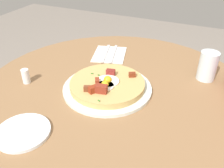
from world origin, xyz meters
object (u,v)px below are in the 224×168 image
object	(u,v)px
breakfast_pizza	(107,84)
fork	(113,54)
pizza_plate	(107,88)
salt_shaker	(26,76)
dining_table	(116,123)
bread_plate	(23,132)
water_glass	(208,66)
knife	(106,53)

from	to	relation	value
breakfast_pizza	fork	distance (m)	0.29
pizza_plate	salt_shaker	distance (m)	0.31
dining_table	fork	distance (m)	0.32
breakfast_pizza	bread_plate	bearing A→B (deg)	157.25
breakfast_pizza	bread_plate	xyz separation A→B (m)	(-0.30, 0.12, -0.02)
dining_table	water_glass	xyz separation A→B (m)	(0.20, -0.29, 0.23)
salt_shaker	dining_table	bearing A→B (deg)	-71.94
fork	salt_shaker	xyz separation A→B (m)	(-0.35, 0.20, 0.02)
pizza_plate	water_glass	bearing A→B (deg)	-54.32
dining_table	breakfast_pizza	size ratio (longest dim) A/B	3.79
dining_table	knife	bearing A→B (deg)	33.52
bread_plate	salt_shaker	world-z (taller)	salt_shaker
knife	salt_shaker	world-z (taller)	salt_shaker
bread_plate	water_glass	size ratio (longest dim) A/B	1.40
bread_plate	knife	size ratio (longest dim) A/B	0.86
bread_plate	fork	xyz separation A→B (m)	(0.57, -0.03, 0.00)
breakfast_pizza	knife	distance (m)	0.29
breakfast_pizza	pizza_plate	bearing A→B (deg)	5.73
pizza_plate	breakfast_pizza	xyz separation A→B (m)	(-0.00, -0.00, 0.02)
water_glass	salt_shaker	world-z (taller)	water_glass
fork	knife	xyz separation A→B (m)	(-0.01, 0.03, 0.00)
salt_shaker	bread_plate	bearing A→B (deg)	-141.62
salt_shaker	knife	bearing A→B (deg)	-26.20
salt_shaker	water_glass	bearing A→B (deg)	-63.36
pizza_plate	salt_shaker	xyz separation A→B (m)	(-0.08, 0.30, 0.02)
water_glass	breakfast_pizza	bearing A→B (deg)	125.97
bread_plate	fork	size ratio (longest dim) A/B	0.86
breakfast_pizza	water_glass	bearing A→B (deg)	-54.03
bread_plate	water_glass	distance (m)	0.68
fork	breakfast_pizza	bearing A→B (deg)	-175.94
bread_plate	knife	bearing A→B (deg)	0.55
knife	water_glass	size ratio (longest dim) A/B	1.63
knife	salt_shaker	distance (m)	0.38
dining_table	pizza_plate	size ratio (longest dim) A/B	3.18
knife	dining_table	bearing A→B (deg)	-161.80
dining_table	salt_shaker	distance (m)	0.39
knife	salt_shaker	bearing A→B (deg)	138.49
dining_table	water_glass	world-z (taller)	water_glass
pizza_plate	breakfast_pizza	bearing A→B (deg)	-174.27
dining_table	bread_plate	size ratio (longest dim) A/B	6.50
breakfast_pizza	fork	size ratio (longest dim) A/B	1.48
bread_plate	fork	bearing A→B (deg)	-2.98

